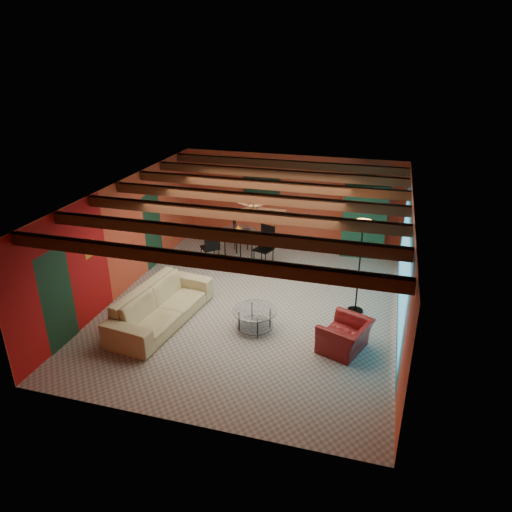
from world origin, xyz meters
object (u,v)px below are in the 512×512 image
(armoire, at_px, (364,221))
(floor_lamp, at_px, (359,268))
(vase, at_px, (238,218))
(dining_table, at_px, (238,240))
(coffee_table, at_px, (255,320))
(potted_plant, at_px, (369,177))
(armchair, at_px, (345,336))
(sofa, at_px, (161,305))

(armoire, xyz_separation_m, floor_lamp, (0.12, -3.37, 0.07))
(armoire, height_order, vase, armoire)
(armoire, bearing_deg, dining_table, -163.32)
(coffee_table, relative_size, dining_table, 0.43)
(dining_table, height_order, potted_plant, potted_plant)
(armchair, distance_m, vase, 5.04)
(floor_lamp, distance_m, vase, 4.02)
(armoire, relative_size, potted_plant, 4.04)
(coffee_table, distance_m, floor_lamp, 2.56)
(coffee_table, distance_m, dining_table, 3.73)
(sofa, bearing_deg, vase, -1.85)
(floor_lamp, relative_size, vase, 11.42)
(armchair, height_order, armoire, armoire)
(sofa, xyz_separation_m, floor_lamp, (4.03, 1.61, 0.68))
(armchair, xyz_separation_m, armoire, (-0.03, 4.96, 0.70))
(dining_table, xyz_separation_m, vase, (0.00, 0.00, 0.67))
(coffee_table, xyz_separation_m, potted_plant, (1.88, 4.74, 2.05))
(coffee_table, xyz_separation_m, dining_table, (-1.45, 3.42, 0.33))
(armchair, relative_size, dining_table, 0.44)
(floor_lamp, relative_size, potted_plant, 4.32)
(dining_table, relative_size, armoire, 1.08)
(armchair, xyz_separation_m, potted_plant, (-0.03, 4.96, 1.97))
(armchair, relative_size, armoire, 0.48)
(armoire, height_order, potted_plant, potted_plant)
(sofa, relative_size, coffee_table, 2.94)
(vase, bearing_deg, armoire, 21.58)
(coffee_table, bearing_deg, potted_plant, 68.39)
(armoire, xyz_separation_m, potted_plant, (0.00, 0.00, 1.27))
(dining_table, bearing_deg, armchair, -47.23)
(dining_table, relative_size, floor_lamp, 1.01)
(armoire, bearing_deg, armchair, -94.50)
(potted_plant, height_order, vase, potted_plant)
(sofa, relative_size, armoire, 1.36)
(armoire, height_order, floor_lamp, floor_lamp)
(floor_lamp, bearing_deg, sofa, -158.20)
(floor_lamp, bearing_deg, vase, 149.24)
(potted_plant, bearing_deg, coffee_table, -111.61)
(floor_lamp, bearing_deg, potted_plant, 91.97)
(coffee_table, height_order, potted_plant, potted_plant)
(dining_table, xyz_separation_m, potted_plant, (3.33, 1.32, 1.71))
(coffee_table, distance_m, armoire, 5.16)
(dining_table, height_order, floor_lamp, floor_lamp)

